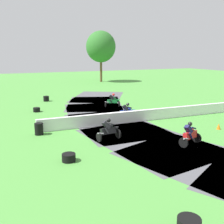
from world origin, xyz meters
The scene contains 13 objects.
ground_plane centered at (0.00, 0.00, 0.00)m, with size 120.00×120.00×0.00m, color #4C933D.
track_asphalt centered at (1.56, -0.07, 0.00)m, with size 12.05×36.71×0.01m.
safety_barrier centered at (5.74, -0.25, 0.45)m, with size 0.30×23.06×0.90m, color white.
motorcycle_lead_green centered at (2.95, 6.17, 0.66)m, with size 1.71×1.10×1.42m.
motorcycle_chase_blue centered at (1.73, 0.85, 0.66)m, with size 1.71×0.85×1.43m.
motorcycle_trailing_black centered at (-1.86, -3.31, 0.64)m, with size 1.68×0.88×1.43m.
motorcycle_fourth_red centered at (2.15, -6.26, 0.65)m, with size 1.68×1.07×1.43m.
tire_stack_near centered at (-2.57, 12.41, 0.30)m, with size 0.63×0.63×0.60m.
tire_stack_mid_a centered at (-4.58, 7.07, 0.20)m, with size 0.64×0.64×0.40m.
tire_stack_mid_b centered at (-5.71, -0.36, 0.40)m, with size 0.57×0.57×0.80m.
tire_stack_far centered at (-5.19, -5.64, 0.20)m, with size 0.70×0.70×0.40m.
traffic_cone centered at (6.27, -4.59, 0.22)m, with size 0.28×0.28×0.44m, color orange.
tree_far_left centered at (11.56, 29.56, 6.61)m, with size 5.57×5.57×9.56m.
Camera 1 is at (-8.63, -18.06, 5.36)m, focal length 42.73 mm.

